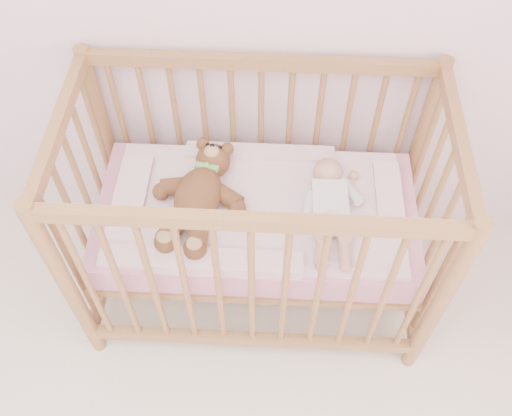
# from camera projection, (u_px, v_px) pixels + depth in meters

# --- Properties ---
(crib) EXTENTS (1.36, 0.76, 1.00)m
(crib) POSITION_uv_depth(u_px,v_px,m) (257.00, 216.00, 2.21)
(crib) COLOR #A86E47
(crib) RESTS_ON floor
(mattress) EXTENTS (1.22, 0.62, 0.13)m
(mattress) POSITION_uv_depth(u_px,v_px,m) (257.00, 218.00, 2.22)
(mattress) COLOR pink
(mattress) RESTS_ON crib
(blanket) EXTENTS (1.10, 0.58, 0.06)m
(blanket) POSITION_uv_depth(u_px,v_px,m) (257.00, 207.00, 2.16)
(blanket) COLOR pink
(blanket) RESTS_ON mattress
(baby) EXTENTS (0.26, 0.51, 0.12)m
(baby) POSITION_uv_depth(u_px,v_px,m) (330.00, 202.00, 2.08)
(baby) COLOR white
(baby) RESTS_ON blanket
(teddy_bear) EXTENTS (0.47, 0.60, 0.15)m
(teddy_bear) POSITION_uv_depth(u_px,v_px,m) (198.00, 195.00, 2.09)
(teddy_bear) COLOR brown
(teddy_bear) RESTS_ON blanket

